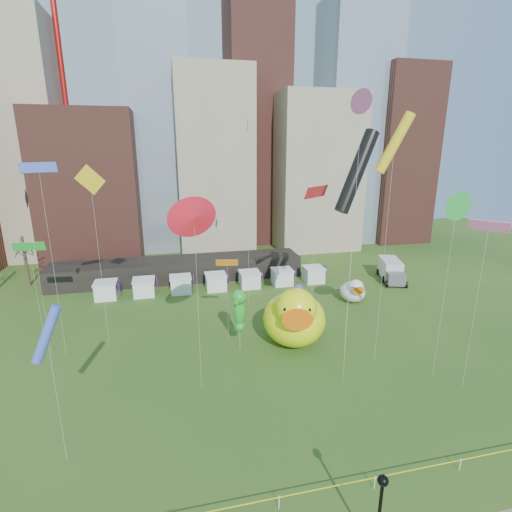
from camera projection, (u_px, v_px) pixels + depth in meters
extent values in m
plane|color=#254F18|center=(279.00, 508.00, 21.96)|extent=(160.00, 160.00, 0.00)
cube|color=gray|center=(19.00, 141.00, 67.93)|extent=(14.00, 12.00, 42.00)
cube|color=brown|center=(91.00, 189.00, 67.07)|extent=(16.00, 14.00, 26.00)
cube|color=#8C9EB2|center=(157.00, 106.00, 73.24)|extent=(12.00, 12.00, 55.00)
cube|color=gray|center=(213.00, 163.00, 74.50)|extent=(14.00, 14.00, 34.00)
cube|color=brown|center=(256.00, 75.00, 77.69)|extent=(12.00, 12.00, 68.00)
cube|color=gray|center=(314.00, 173.00, 77.50)|extent=(16.00, 14.00, 30.00)
cube|color=#8C9EB2|center=(353.00, 128.00, 80.98)|extent=(14.00, 12.00, 48.00)
cube|color=brown|center=(398.00, 157.00, 82.89)|extent=(12.00, 12.00, 36.00)
cylinder|color=red|center=(58.00, 40.00, 66.93)|extent=(1.00, 1.00, 76.00)
cylinder|color=red|center=(335.00, 55.00, 78.20)|extent=(1.00, 1.00, 76.00)
cube|color=black|center=(179.00, 269.00, 60.05)|extent=(38.00, 6.00, 3.20)
cube|color=white|center=(106.00, 291.00, 52.40)|extent=(2.80, 2.80, 2.20)
cube|color=red|center=(120.00, 286.00, 52.65)|extent=(0.08, 1.40, 1.60)
cube|color=white|center=(144.00, 288.00, 53.48)|extent=(2.80, 2.80, 2.20)
cube|color=red|center=(157.00, 283.00, 53.73)|extent=(0.08, 1.40, 1.60)
cube|color=white|center=(181.00, 285.00, 54.56)|extent=(2.80, 2.80, 2.20)
cube|color=red|center=(193.00, 281.00, 54.82)|extent=(0.08, 1.40, 1.60)
cube|color=white|center=(216.00, 282.00, 55.64)|extent=(2.80, 2.80, 2.20)
cube|color=red|center=(228.00, 278.00, 55.90)|extent=(0.08, 1.40, 1.60)
cube|color=white|center=(250.00, 280.00, 56.73)|extent=(2.80, 2.80, 2.20)
cube|color=red|center=(261.00, 276.00, 56.98)|extent=(0.08, 1.40, 1.60)
cube|color=white|center=(282.00, 277.00, 57.81)|extent=(2.80, 2.80, 2.20)
cube|color=red|center=(294.00, 273.00, 58.07)|extent=(0.08, 1.40, 1.60)
cube|color=white|center=(313.00, 275.00, 58.89)|extent=(2.80, 2.80, 2.20)
cube|color=red|center=(324.00, 271.00, 59.15)|extent=(0.08, 1.40, 1.60)
cylinder|color=#382B21|center=(26.00, 261.00, 56.58)|extent=(0.44, 0.44, 7.50)
cylinder|color=white|center=(279.00, 502.00, 21.84)|extent=(0.06, 0.06, 0.90)
cylinder|color=white|center=(375.00, 482.00, 23.14)|extent=(0.06, 0.06, 0.90)
cylinder|color=white|center=(460.00, 465.00, 24.44)|extent=(0.06, 0.06, 0.90)
cube|color=#FFF20D|center=(279.00, 497.00, 21.74)|extent=(50.00, 0.02, 0.07)
ellipsoid|color=#ECFF0D|center=(294.00, 319.00, 40.13)|extent=(8.30, 9.09, 5.37)
ellipsoid|color=#ECFF0D|center=(293.00, 308.00, 43.02)|extent=(2.09, 1.81, 2.18)
sphere|color=#ECFF0D|center=(296.00, 309.00, 37.23)|extent=(4.97, 4.97, 4.04)
cone|color=orange|center=(297.00, 317.00, 35.62)|extent=(2.63, 2.34, 2.22)
sphere|color=white|center=(285.00, 308.00, 36.06)|extent=(0.73, 0.73, 0.73)
sphere|color=white|center=(309.00, 308.00, 35.97)|extent=(0.73, 0.73, 0.73)
sphere|color=black|center=(285.00, 309.00, 35.73)|extent=(0.36, 0.36, 0.36)
sphere|color=black|center=(309.00, 310.00, 35.64)|extent=(0.36, 0.36, 0.36)
ellipsoid|color=white|center=(353.00, 292.00, 51.37)|extent=(3.81, 4.27, 2.67)
ellipsoid|color=white|center=(349.00, 288.00, 52.81)|extent=(0.99, 0.82, 1.08)
sphere|color=white|center=(356.00, 287.00, 49.93)|extent=(2.31, 2.31, 2.01)
cone|color=orange|center=(358.00, 290.00, 49.13)|extent=(1.24, 1.07, 1.11)
sphere|color=white|center=(353.00, 287.00, 49.29)|extent=(0.36, 0.36, 0.36)
sphere|color=white|center=(362.00, 287.00, 49.36)|extent=(0.36, 0.36, 0.36)
sphere|color=black|center=(354.00, 287.00, 49.13)|extent=(0.18, 0.18, 0.18)
sphere|color=black|center=(362.00, 287.00, 49.19)|extent=(0.18, 0.18, 0.18)
cylinder|color=silver|center=(240.00, 330.00, 38.90)|extent=(0.03, 0.03, 4.16)
ellipsoid|color=green|center=(240.00, 311.00, 38.33)|extent=(1.44, 1.33, 2.95)
sphere|color=green|center=(240.00, 297.00, 37.77)|extent=(1.98, 1.98, 1.51)
cone|color=green|center=(241.00, 300.00, 37.15)|extent=(0.86, 1.07, 0.53)
sphere|color=green|center=(240.00, 326.00, 38.84)|extent=(1.05, 1.05, 1.05)
cylinder|color=silver|center=(298.00, 308.00, 45.87)|extent=(0.03, 0.03, 2.81)
ellipsoid|color=#623DB9|center=(298.00, 297.00, 45.49)|extent=(0.94, 0.82, 2.16)
sphere|color=#623DB9|center=(299.00, 289.00, 45.03)|extent=(1.26, 1.26, 1.10)
cone|color=#623DB9|center=(300.00, 291.00, 44.58)|extent=(0.49, 0.74, 0.39)
sphere|color=#623DB9|center=(297.00, 307.00, 45.87)|extent=(0.77, 0.77, 0.77)
sphere|color=black|center=(383.00, 481.00, 18.13)|extent=(0.53, 0.53, 0.53)
cone|color=black|center=(384.00, 476.00, 18.05)|extent=(0.19, 0.19, 0.24)
cube|color=silver|center=(390.00, 268.00, 60.27)|extent=(4.23, 6.09, 2.77)
cube|color=#595960|center=(396.00, 279.00, 57.02)|extent=(3.04, 2.68, 1.77)
cylinder|color=black|center=(383.00, 279.00, 58.80)|extent=(0.57, 1.03, 1.00)
cylinder|color=black|center=(402.00, 280.00, 58.58)|extent=(0.57, 1.03, 1.00)
cylinder|color=black|center=(378.00, 272.00, 62.42)|extent=(0.57, 1.03, 1.00)
cylinder|color=black|center=(395.00, 272.00, 62.19)|extent=(0.57, 1.03, 1.00)
cylinder|color=silver|center=(313.00, 262.00, 42.45)|extent=(0.02, 0.02, 15.41)
cube|color=red|center=(316.00, 192.00, 40.36)|extent=(3.53, 3.01, 1.24)
cylinder|color=silver|center=(475.00, 311.00, 31.23)|extent=(0.02, 0.02, 14.11)
cube|color=pink|center=(489.00, 226.00, 29.32)|extent=(2.00, 2.47, 0.86)
cylinder|color=silver|center=(350.00, 268.00, 36.30)|extent=(0.02, 0.02, 17.83)
cylinder|color=black|center=(357.00, 172.00, 33.89)|extent=(4.49, 2.54, 7.35)
cylinder|color=silver|center=(36.00, 289.00, 42.47)|extent=(0.02, 0.02, 9.68)
cube|color=green|center=(29.00, 246.00, 41.16)|extent=(3.29, 0.64, 1.00)
cylinder|color=silver|center=(384.00, 261.00, 34.40)|extent=(0.02, 0.02, 20.22)
cylinder|color=yellow|center=(395.00, 143.00, 31.66)|extent=(3.07, 1.50, 5.02)
cylinder|color=silver|center=(53.00, 268.00, 35.80)|extent=(0.02, 0.02, 18.21)
cube|color=blue|center=(38.00, 168.00, 33.33)|extent=(2.78, 1.78, 0.90)
cylinder|color=silver|center=(228.00, 302.00, 40.17)|extent=(0.02, 0.02, 8.62)
cube|color=orange|center=(227.00, 263.00, 39.00)|extent=(2.28, 0.78, 0.70)
cylinder|color=silver|center=(248.00, 221.00, 47.40)|extent=(0.02, 0.02, 22.45)
cube|color=purple|center=(248.00, 125.00, 44.36)|extent=(0.39, 1.96, 1.99)
cylinder|color=silver|center=(198.00, 308.00, 30.90)|extent=(0.02, 0.02, 14.84)
cone|color=red|center=(194.00, 217.00, 28.89)|extent=(2.78, 1.96, 3.05)
cylinder|color=silver|center=(351.00, 256.00, 30.68)|extent=(0.02, 0.02, 23.06)
cone|color=pink|center=(362.00, 101.00, 27.56)|extent=(0.45, 1.77, 1.76)
cylinder|color=silver|center=(40.00, 281.00, 36.13)|extent=(0.02, 0.02, 15.51)
cube|color=black|center=(27.00, 199.00, 34.03)|extent=(0.79, 1.62, 1.78)
cylinder|color=silver|center=(444.00, 297.00, 32.55)|extent=(0.02, 0.02, 15.42)
cone|color=green|center=(457.00, 206.00, 30.47)|extent=(2.29, 0.98, 2.31)
cylinder|color=silver|center=(100.00, 266.00, 38.33)|extent=(0.02, 0.02, 16.97)
cube|color=yellow|center=(90.00, 180.00, 36.03)|extent=(2.50, 1.46, 2.87)
cylinder|color=silver|center=(57.00, 400.00, 24.22)|extent=(0.02, 0.02, 9.12)
cylinder|color=blue|center=(47.00, 334.00, 22.99)|extent=(2.12, 1.39, 3.50)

